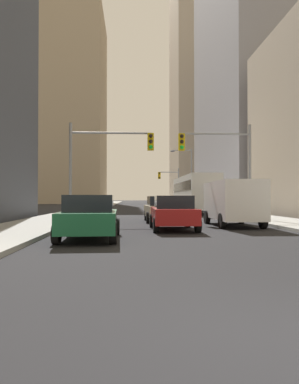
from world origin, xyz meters
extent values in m
cube|color=#9E9E99|center=(-6.68, 50.00, 0.07)|extent=(3.47, 160.00, 0.15)
cube|color=#9E9E99|center=(6.68, 50.00, 0.07)|extent=(3.47, 160.00, 0.15)
cube|color=silver|center=(4.08, 30.49, 1.95)|extent=(2.56, 11.51, 2.90)
cube|color=black|center=(2.82, 30.49, 2.47)|extent=(0.08, 10.58, 0.80)
cube|color=red|center=(2.82, 30.49, 1.37)|extent=(0.07, 10.58, 0.28)
cylinder|color=black|center=(2.90, 34.52, 0.50)|extent=(0.32, 1.00, 1.00)
cylinder|color=black|center=(5.25, 34.52, 0.50)|extent=(0.32, 1.00, 1.00)
cylinder|color=black|center=(2.90, 27.27, 0.50)|extent=(0.32, 1.00, 1.00)
cylinder|color=black|center=(5.25, 27.27, 0.50)|extent=(0.32, 1.00, 1.00)
cube|color=white|center=(3.29, 15.03, 1.31)|extent=(2.10, 5.24, 1.90)
cube|color=black|center=(3.29, 17.64, 1.73)|extent=(1.76, 0.06, 0.60)
cylinder|color=black|center=(2.33, 16.69, 0.36)|extent=(0.24, 0.72, 0.72)
cylinder|color=black|center=(4.25, 16.69, 0.36)|extent=(0.24, 0.72, 0.72)
cylinder|color=black|center=(2.33, 13.37, 0.36)|extent=(0.24, 0.72, 0.72)
cylinder|color=black|center=(4.25, 13.37, 0.36)|extent=(0.24, 0.72, 0.72)
cube|color=#195938|center=(-3.29, 9.40, 0.65)|extent=(1.92, 4.25, 0.65)
cube|color=black|center=(-3.29, 9.25, 1.25)|extent=(1.64, 1.95, 0.55)
cylinder|color=black|center=(-4.15, 10.74, 0.32)|extent=(0.22, 0.64, 0.64)
cylinder|color=black|center=(-2.43, 10.74, 0.32)|extent=(0.22, 0.64, 0.64)
cylinder|color=black|center=(-4.15, 8.05, 0.32)|extent=(0.22, 0.64, 0.64)
cylinder|color=black|center=(-2.43, 8.05, 0.32)|extent=(0.22, 0.64, 0.64)
cube|color=maroon|center=(0.00, 12.94, 0.65)|extent=(1.87, 4.23, 0.65)
cube|color=black|center=(0.00, 12.79, 1.25)|extent=(1.61, 1.93, 0.55)
cylinder|color=black|center=(-0.86, 14.28, 0.32)|extent=(0.22, 0.64, 0.64)
cylinder|color=black|center=(0.87, 14.28, 0.32)|extent=(0.22, 0.64, 0.64)
cylinder|color=black|center=(-0.86, 11.59, 0.32)|extent=(0.22, 0.64, 0.64)
cylinder|color=black|center=(0.87, 11.59, 0.32)|extent=(0.22, 0.64, 0.64)
cube|color=#C6B793|center=(-0.04, 18.41, 0.65)|extent=(1.96, 4.27, 0.65)
cube|color=black|center=(-0.04, 18.26, 1.25)|extent=(1.66, 1.96, 0.55)
cylinder|color=black|center=(-0.91, 19.76, 0.32)|extent=(0.22, 0.64, 0.64)
cylinder|color=black|center=(0.82, 19.76, 0.32)|extent=(0.22, 0.64, 0.64)
cylinder|color=black|center=(-0.91, 17.07, 0.32)|extent=(0.22, 0.64, 0.64)
cylinder|color=black|center=(0.82, 17.07, 0.32)|extent=(0.22, 0.64, 0.64)
cylinder|color=gray|center=(-5.54, 19.07, 3.00)|extent=(0.18, 0.18, 6.00)
cylinder|color=gray|center=(-3.10, 19.07, 5.40)|extent=(4.88, 0.12, 0.12)
cube|color=gold|center=(-0.66, 19.07, 4.88)|extent=(0.38, 0.30, 1.05)
sphere|color=black|center=(-0.66, 18.90, 5.21)|extent=(0.24, 0.24, 0.24)
sphere|color=black|center=(-0.66, 18.90, 4.88)|extent=(0.24, 0.24, 0.24)
sphere|color=#19D833|center=(-0.66, 18.90, 4.54)|extent=(0.24, 0.24, 0.24)
cylinder|color=gray|center=(5.54, 19.07, 3.00)|extent=(0.18, 0.18, 6.00)
cylinder|color=gray|center=(3.40, 19.07, 5.40)|extent=(4.29, 0.12, 0.12)
cube|color=gold|center=(1.25, 19.07, 4.88)|extent=(0.38, 0.30, 1.05)
sphere|color=black|center=(1.25, 18.90, 5.21)|extent=(0.24, 0.24, 0.24)
sphere|color=black|center=(1.25, 18.90, 4.88)|extent=(0.24, 0.24, 0.24)
sphere|color=#19D833|center=(1.25, 18.90, 4.54)|extent=(0.24, 0.24, 0.24)
cylinder|color=gray|center=(5.54, 52.61, 3.00)|extent=(0.18, 0.18, 6.00)
cylinder|color=gray|center=(4.04, 52.61, 5.40)|extent=(2.99, 0.12, 0.12)
cube|color=gold|center=(2.55, 52.61, 4.88)|extent=(0.38, 0.30, 1.05)
sphere|color=black|center=(2.55, 52.44, 5.21)|extent=(0.24, 0.24, 0.24)
sphere|color=#F9A514|center=(2.55, 52.44, 4.88)|extent=(0.24, 0.24, 0.24)
sphere|color=black|center=(2.55, 52.44, 4.54)|extent=(0.24, 0.24, 0.24)
cylinder|color=gray|center=(5.64, 41.33, 3.75)|extent=(0.16, 0.16, 7.50)
cylinder|color=gray|center=(4.47, 41.33, 7.30)|extent=(2.35, 0.10, 0.10)
ellipsoid|color=#4C4C51|center=(3.29, 41.33, 7.20)|extent=(0.56, 0.32, 0.20)
cube|color=tan|center=(-21.62, 92.40, 24.69)|extent=(25.39, 24.60, 49.39)
cube|color=#93939E|center=(21.25, 46.39, 17.99)|extent=(24.09, 26.14, 35.98)
cube|color=#B7A893|center=(19.77, 87.82, 31.35)|extent=(21.62, 19.59, 62.69)
camera|label=1|loc=(-1.90, -3.17, 1.43)|focal=33.97mm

